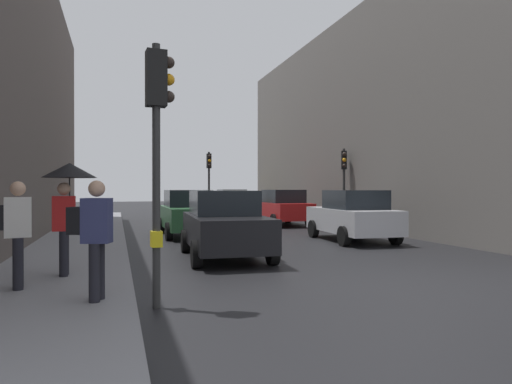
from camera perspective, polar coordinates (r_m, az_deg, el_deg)
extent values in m
plane|color=black|center=(9.30, 18.27, -10.83)|extent=(120.00, 120.00, 0.00)
cube|color=gray|center=(13.61, -21.51, -6.92)|extent=(2.72, 40.00, 0.16)
cube|color=slate|center=(26.37, 21.46, 7.26)|extent=(12.00, 25.45, 9.94)
cylinder|color=#2D2D2D|center=(21.35, 10.85, 0.42)|extent=(0.12, 0.12, 3.64)
cube|color=black|center=(21.39, 10.85, 3.91)|extent=(0.34, 0.37, 0.84)
cube|color=yellow|center=(21.37, 10.84, -1.64)|extent=(0.25, 0.22, 0.24)
sphere|color=#2D231E|center=(21.22, 10.90, 4.64)|extent=(0.18, 0.18, 0.18)
sphere|color=orange|center=(21.20, 10.90, 3.94)|extent=(0.18, 0.18, 0.18)
sphere|color=#2D231E|center=(21.19, 10.90, 3.24)|extent=(0.18, 0.18, 0.18)
cylinder|color=#2D2D2D|center=(7.09, -12.26, 1.90)|extent=(0.12, 0.12, 3.99)
cube|color=black|center=(7.28, -12.28, 13.58)|extent=(0.32, 0.26, 0.84)
cube|color=yellow|center=(7.13, -12.25, -5.71)|extent=(0.18, 0.21, 0.24)
sphere|color=#2D231E|center=(7.37, -10.77, 15.49)|extent=(0.18, 0.18, 0.18)
sphere|color=orange|center=(7.31, -10.77, 13.52)|extent=(0.18, 0.18, 0.18)
sphere|color=#2D231E|center=(7.26, -10.76, 11.52)|extent=(0.18, 0.18, 0.18)
cylinder|color=#2D2D2D|center=(26.66, -5.85, 0.74)|extent=(0.12, 0.12, 3.94)
cube|color=black|center=(26.71, -5.86, 3.85)|extent=(0.24, 0.30, 0.84)
cube|color=yellow|center=(26.68, -5.85, -1.23)|extent=(0.20, 0.16, 0.24)
sphere|color=#2D231E|center=(26.54, -5.77, 4.44)|extent=(0.18, 0.18, 0.18)
sphere|color=orange|center=(26.53, -5.77, 3.88)|extent=(0.18, 0.18, 0.18)
sphere|color=#2D231E|center=(26.51, -5.77, 3.32)|extent=(0.18, 0.18, 0.18)
cube|color=#2D6038|center=(17.76, -8.36, -3.12)|extent=(1.83, 4.21, 0.80)
cube|color=black|center=(17.97, -8.49, -0.78)|extent=(1.61, 2.01, 0.64)
cylinder|color=black|center=(16.63, -4.56, -4.73)|extent=(0.22, 0.64, 0.64)
cylinder|color=black|center=(16.33, -10.75, -4.83)|extent=(0.22, 0.64, 0.64)
cylinder|color=black|center=(19.27, -6.33, -4.03)|extent=(0.22, 0.64, 0.64)
cylinder|color=black|center=(19.01, -11.68, -4.10)|extent=(0.22, 0.64, 0.64)
cube|color=yellow|center=(30.89, -3.14, -1.62)|extent=(1.89, 4.24, 0.80)
cube|color=black|center=(30.63, -3.04, -0.29)|extent=(1.64, 2.03, 0.64)
cylinder|color=black|center=(32.05, -5.24, -2.26)|extent=(0.23, 0.64, 0.64)
cylinder|color=black|center=(32.42, -2.11, -2.23)|extent=(0.23, 0.64, 0.64)
cylinder|color=black|center=(29.40, -4.29, -2.50)|extent=(0.23, 0.64, 0.64)
cylinder|color=black|center=(29.81, -0.89, -2.46)|extent=(0.23, 0.64, 0.64)
cube|color=#BCBCC1|center=(16.30, 11.78, -3.43)|extent=(2.04, 4.30, 0.80)
cube|color=black|center=(16.05, 12.16, -0.92)|extent=(1.71, 2.09, 0.64)
cylinder|color=black|center=(17.22, 7.13, -4.56)|extent=(0.26, 0.65, 0.64)
cylinder|color=black|center=(17.94, 12.53, -4.37)|extent=(0.26, 0.65, 0.64)
cylinder|color=black|center=(14.74, 10.86, -5.40)|extent=(0.26, 0.65, 0.64)
cylinder|color=black|center=(15.57, 16.93, -5.10)|extent=(0.26, 0.65, 0.64)
cube|color=black|center=(12.03, -3.87, -4.79)|extent=(2.01, 4.29, 0.80)
cube|color=black|center=(12.24, -4.08, -1.32)|extent=(1.70, 2.08, 0.64)
cylinder|color=black|center=(10.97, 2.06, -7.39)|extent=(0.25, 0.65, 0.64)
cylinder|color=black|center=(10.62, -7.40, -7.65)|extent=(0.25, 0.65, 0.64)
cylinder|color=black|center=(13.57, -1.11, -5.89)|extent=(0.25, 0.65, 0.64)
cylinder|color=black|center=(13.29, -8.75, -6.03)|extent=(0.25, 0.65, 0.64)
cube|color=red|center=(23.00, 3.18, -2.31)|extent=(1.92, 4.25, 0.80)
cube|color=black|center=(22.74, 3.41, -0.53)|extent=(1.66, 2.05, 0.64)
cylinder|color=black|center=(23.98, -0.03, -3.16)|extent=(0.24, 0.65, 0.64)
cylinder|color=black|center=(24.61, 3.96, -3.07)|extent=(0.24, 0.65, 0.64)
cylinder|color=black|center=(21.44, 2.28, -3.58)|extent=(0.24, 0.65, 0.64)
cylinder|color=black|center=(22.14, 6.64, -3.46)|extent=(0.24, 0.65, 0.64)
cylinder|color=black|center=(9.61, -22.65, -6.94)|extent=(0.16, 0.16, 0.85)
cylinder|color=black|center=(9.41, -22.75, -7.09)|extent=(0.16, 0.16, 0.85)
cube|color=red|center=(9.45, -22.71, -2.47)|extent=(0.40, 0.27, 0.66)
sphere|color=tan|center=(9.43, -22.72, 0.39)|extent=(0.24, 0.24, 0.24)
cylinder|color=black|center=(9.43, -22.11, -0.95)|extent=(0.02, 0.02, 0.90)
cone|color=black|center=(9.43, -22.12, 2.51)|extent=(1.00, 1.00, 0.28)
cylinder|color=black|center=(8.69, -27.38, -7.73)|extent=(0.16, 0.16, 0.85)
cylinder|color=black|center=(8.49, -27.42, -7.92)|extent=(0.16, 0.16, 0.85)
cube|color=silver|center=(8.51, -27.42, -2.79)|extent=(0.43, 0.32, 0.66)
sphere|color=tan|center=(8.50, -27.43, 0.37)|extent=(0.24, 0.24, 0.24)
cylinder|color=black|center=(7.35, -18.85, -9.20)|extent=(0.16, 0.16, 0.85)
cylinder|color=black|center=(7.16, -19.40, -9.45)|extent=(0.16, 0.16, 0.85)
cube|color=navy|center=(7.16, -19.14, -3.36)|extent=(0.46, 0.37, 0.66)
sphere|color=tan|center=(7.15, -19.15, 0.40)|extent=(0.24, 0.24, 0.24)
cube|color=black|center=(7.27, -21.36, -3.31)|extent=(0.28, 0.33, 0.40)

